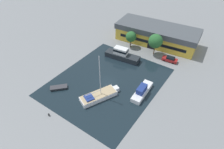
{
  "coord_description": "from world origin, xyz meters",
  "views": [
    {
      "loc": [
        24.73,
        -32.97,
        36.18
      ],
      "look_at": [
        0.0,
        2.37,
        1.0
      ],
      "focal_mm": 32.0,
      "sensor_mm": 36.0,
      "label": 1
    }
  ],
  "objects_px": {
    "motor_cruiser": "(122,55)",
    "small_dinghy": "(59,88)",
    "warehouse_building": "(157,34)",
    "cabin_boat": "(142,91)",
    "parked_car": "(170,59)",
    "sailboat_moored": "(99,96)",
    "quay_tree_by_water": "(155,41)",
    "quay_tree_near_building": "(131,37)"
  },
  "relations": [
    {
      "from": "motor_cruiser",
      "to": "cabin_boat",
      "type": "height_order",
      "value": "motor_cruiser"
    },
    {
      "from": "sailboat_moored",
      "to": "warehouse_building",
      "type": "bearing_deg",
      "value": 115.17
    },
    {
      "from": "sailboat_moored",
      "to": "motor_cruiser",
      "type": "distance_m",
      "value": 18.37
    },
    {
      "from": "warehouse_building",
      "to": "cabin_boat",
      "type": "xyz_separation_m",
      "value": [
        8.48,
        -26.16,
        -2.15
      ]
    },
    {
      "from": "parked_car",
      "to": "quay_tree_near_building",
      "type": "bearing_deg",
      "value": 82.49
    },
    {
      "from": "warehouse_building",
      "to": "motor_cruiser",
      "type": "distance_m",
      "value": 16.42
    },
    {
      "from": "quay_tree_by_water",
      "to": "quay_tree_near_building",
      "type": "bearing_deg",
      "value": -177.41
    },
    {
      "from": "parked_car",
      "to": "motor_cruiser",
      "type": "xyz_separation_m",
      "value": [
        -13.05,
        -7.25,
        0.54
      ]
    },
    {
      "from": "quay_tree_near_building",
      "to": "sailboat_moored",
      "type": "distance_m",
      "value": 26.41
    },
    {
      "from": "quay_tree_near_building",
      "to": "quay_tree_by_water",
      "type": "distance_m",
      "value": 8.7
    },
    {
      "from": "motor_cruiser",
      "to": "cabin_boat",
      "type": "xyz_separation_m",
      "value": [
        12.78,
        -10.41,
        -0.44
      ]
    },
    {
      "from": "small_dinghy",
      "to": "warehouse_building",
      "type": "bearing_deg",
      "value": 117.62
    },
    {
      "from": "quay_tree_by_water",
      "to": "small_dinghy",
      "type": "height_order",
      "value": "quay_tree_by_water"
    },
    {
      "from": "sailboat_moored",
      "to": "motor_cruiser",
      "type": "xyz_separation_m",
      "value": [
        -4.66,
        17.75,
        0.68
      ]
    },
    {
      "from": "warehouse_building",
      "to": "quay_tree_near_building",
      "type": "distance_m",
      "value": 9.92
    },
    {
      "from": "parked_car",
      "to": "motor_cruiser",
      "type": "bearing_deg",
      "value": 113.44
    },
    {
      "from": "small_dinghy",
      "to": "sailboat_moored",
      "type": "bearing_deg",
      "value": 61.28
    },
    {
      "from": "parked_car",
      "to": "motor_cruiser",
      "type": "distance_m",
      "value": 14.94
    },
    {
      "from": "parked_car",
      "to": "sailboat_moored",
      "type": "xyz_separation_m",
      "value": [
        -8.39,
        -25.0,
        -0.13
      ]
    },
    {
      "from": "sailboat_moored",
      "to": "motor_cruiser",
      "type": "height_order",
      "value": "sailboat_moored"
    },
    {
      "from": "motor_cruiser",
      "to": "small_dinghy",
      "type": "relative_size",
      "value": 2.61
    },
    {
      "from": "quay_tree_near_building",
      "to": "parked_car",
      "type": "distance_m",
      "value": 14.86
    },
    {
      "from": "sailboat_moored",
      "to": "motor_cruiser",
      "type": "bearing_deg",
      "value": 129.26
    },
    {
      "from": "warehouse_building",
      "to": "quay_tree_by_water",
      "type": "relative_size",
      "value": 4.08
    },
    {
      "from": "warehouse_building",
      "to": "quay_tree_by_water",
      "type": "xyz_separation_m",
      "value": [
        2.85,
        -7.63,
        1.75
      ]
    },
    {
      "from": "warehouse_building",
      "to": "small_dinghy",
      "type": "xyz_separation_m",
      "value": [
        -10.36,
        -36.99,
        -2.75
      ]
    },
    {
      "from": "quay_tree_near_building",
      "to": "small_dinghy",
      "type": "height_order",
      "value": "quay_tree_near_building"
    },
    {
      "from": "warehouse_building",
      "to": "motor_cruiser",
      "type": "height_order",
      "value": "warehouse_building"
    },
    {
      "from": "parked_car",
      "to": "cabin_boat",
      "type": "xyz_separation_m",
      "value": [
        -0.27,
        -17.66,
        0.11
      ]
    },
    {
      "from": "quay_tree_near_building",
      "to": "cabin_boat",
      "type": "xyz_separation_m",
      "value": [
        14.27,
        -18.14,
        -2.95
      ]
    },
    {
      "from": "sailboat_moored",
      "to": "cabin_boat",
      "type": "xyz_separation_m",
      "value": [
        8.12,
        7.34,
        0.24
      ]
    },
    {
      "from": "warehouse_building",
      "to": "parked_car",
      "type": "height_order",
      "value": "warehouse_building"
    },
    {
      "from": "warehouse_building",
      "to": "small_dinghy",
      "type": "relative_size",
      "value": 6.61
    },
    {
      "from": "quay_tree_by_water",
      "to": "sailboat_moored",
      "type": "relative_size",
      "value": 0.58
    },
    {
      "from": "motor_cruiser",
      "to": "warehouse_building",
      "type": "bearing_deg",
      "value": -21.97
    },
    {
      "from": "cabin_boat",
      "to": "motor_cruiser",
      "type": "bearing_deg",
      "value": 137.51
    },
    {
      "from": "warehouse_building",
      "to": "parked_car",
      "type": "bearing_deg",
      "value": -49.92
    },
    {
      "from": "quay_tree_near_building",
      "to": "motor_cruiser",
      "type": "distance_m",
      "value": 8.27
    },
    {
      "from": "quay_tree_near_building",
      "to": "warehouse_building",
      "type": "bearing_deg",
      "value": 54.18
    },
    {
      "from": "quay_tree_near_building",
      "to": "motor_cruiser",
      "type": "relative_size",
      "value": 0.5
    },
    {
      "from": "warehouse_building",
      "to": "cabin_boat",
      "type": "distance_m",
      "value": 27.59
    },
    {
      "from": "small_dinghy",
      "to": "quay_tree_near_building",
      "type": "bearing_deg",
      "value": 124.3
    }
  ]
}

